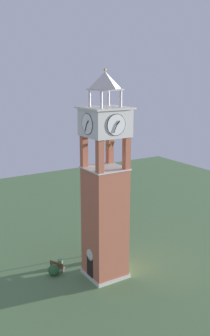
{
  "coord_description": "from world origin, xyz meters",
  "views": [
    {
      "loc": [
        28.29,
        -17.68,
        19.01
      ],
      "look_at": [
        0.0,
        0.0,
        10.74
      ],
      "focal_mm": 40.5,
      "sensor_mm": 36.0,
      "label": 1
    }
  ],
  "objects_px": {
    "clock_tower": "(105,196)",
    "lamp_post": "(96,230)",
    "park_bench": "(57,266)",
    "trash_bin": "(60,263)"
  },
  "relations": [
    {
      "from": "clock_tower",
      "to": "lamp_post",
      "type": "xyz_separation_m",
      "value": [
        -4.27,
        1.53,
        -5.24
      ]
    },
    {
      "from": "clock_tower",
      "to": "lamp_post",
      "type": "distance_m",
      "value": 6.93
    },
    {
      "from": "clock_tower",
      "to": "lamp_post",
      "type": "height_order",
      "value": "clock_tower"
    },
    {
      "from": "park_bench",
      "to": "trash_bin",
      "type": "xyz_separation_m",
      "value": [
        -0.42,
        0.53,
        -0.08
      ]
    },
    {
      "from": "clock_tower",
      "to": "park_bench",
      "type": "xyz_separation_m",
      "value": [
        -3.26,
        -3.57,
        -7.59
      ]
    },
    {
      "from": "park_bench",
      "to": "trash_bin",
      "type": "bearing_deg",
      "value": 128.02
    },
    {
      "from": "lamp_post",
      "to": "trash_bin",
      "type": "distance_m",
      "value": 5.21
    },
    {
      "from": "lamp_post",
      "to": "clock_tower",
      "type": "bearing_deg",
      "value": -19.76
    },
    {
      "from": "clock_tower",
      "to": "park_bench",
      "type": "height_order",
      "value": "clock_tower"
    },
    {
      "from": "clock_tower",
      "to": "park_bench",
      "type": "relative_size",
      "value": 12.02
    }
  ]
}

